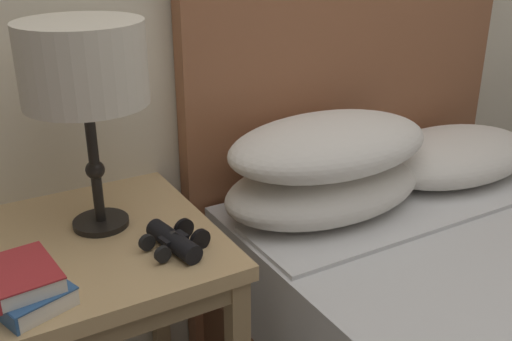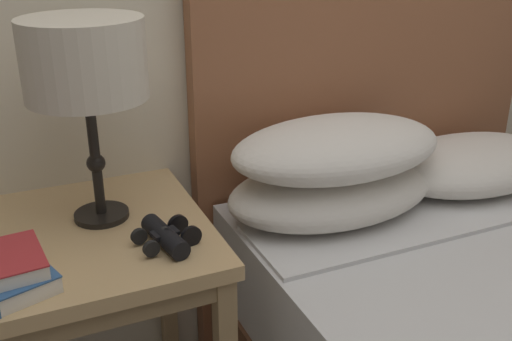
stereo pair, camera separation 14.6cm
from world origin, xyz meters
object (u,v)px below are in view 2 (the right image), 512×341
(book_stacked_on_top, at_px, (9,261))
(binoculars_pair, at_px, (166,236))
(nightstand, at_px, (85,263))
(table_lamp, at_px, (85,64))
(book_on_nightstand, at_px, (12,278))

(book_stacked_on_top, bearing_deg, binoculars_pair, 4.93)
(nightstand, relative_size, book_stacked_on_top, 3.68)
(book_stacked_on_top, xyz_separation_m, binoculars_pair, (0.32, 0.03, -0.03))
(table_lamp, relative_size, book_stacked_on_top, 2.73)
(nightstand, xyz_separation_m, table_lamp, (0.06, 0.05, 0.46))
(book_on_nightstand, bearing_deg, table_lamp, 46.43)
(table_lamp, distance_m, book_stacked_on_top, 0.45)
(book_on_nightstand, bearing_deg, binoculars_pair, 6.03)
(book_stacked_on_top, height_order, binoculars_pair, book_stacked_on_top)
(book_stacked_on_top, relative_size, binoculars_pair, 1.06)
(table_lamp, bearing_deg, binoculars_pair, -61.17)
(book_on_nightstand, height_order, binoculars_pair, binoculars_pair)
(book_on_nightstand, relative_size, binoculars_pair, 1.27)
(nightstand, bearing_deg, binoculars_pair, -40.78)
(nightstand, xyz_separation_m, book_stacked_on_top, (-0.16, -0.17, 0.14))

